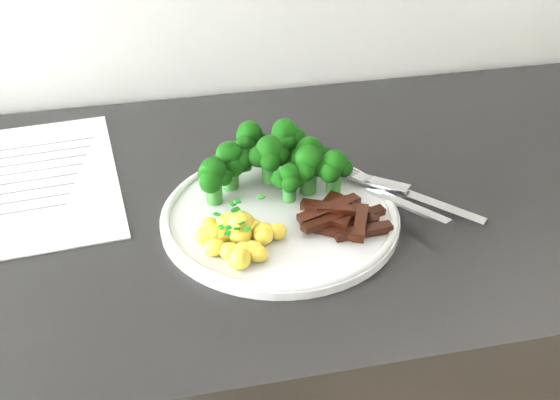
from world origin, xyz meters
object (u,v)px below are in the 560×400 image
at_px(broccoli, 275,158).
at_px(beef_strips, 340,216).
at_px(fork, 389,195).
at_px(potatoes, 239,235).
at_px(knife, 418,200).
at_px(recipe_paper, 28,182).
at_px(plate, 280,215).

bearing_deg(broccoli, beef_strips, -59.53).
bearing_deg(fork, potatoes, -165.60).
bearing_deg(knife, broccoli, 157.56).
bearing_deg(recipe_paper, broccoli, -15.80).
xyz_separation_m(recipe_paper, knife, (0.47, -0.15, 0.01)).
bearing_deg(broccoli, potatoes, -119.58).
bearing_deg(beef_strips, broccoli, 120.47).
distance_m(recipe_paper, potatoes, 0.32).
height_order(recipe_paper, broccoli, broccoli).
bearing_deg(broccoli, recipe_paper, 164.20).
height_order(recipe_paper, fork, fork).
height_order(recipe_paper, potatoes, potatoes).
bearing_deg(recipe_paper, beef_strips, -26.73).
xyz_separation_m(recipe_paper, potatoes, (0.24, -0.20, 0.02)).
distance_m(broccoli, beef_strips, 0.12).
relative_size(recipe_paper, potatoes, 3.25).
height_order(broccoli, potatoes, broccoli).
bearing_deg(fork, knife, -7.02).
bearing_deg(broccoli, knife, -22.44).
bearing_deg(plate, knife, -1.57).
bearing_deg(potatoes, plate, 41.20).
height_order(broccoli, fork, broccoli).
distance_m(recipe_paper, broccoli, 0.32).
bearing_deg(fork, broccoli, 153.71).
height_order(beef_strips, knife, beef_strips).
bearing_deg(beef_strips, knife, 14.96).
relative_size(broccoli, potatoes, 1.82).
distance_m(recipe_paper, beef_strips, 0.41).
xyz_separation_m(beef_strips, fork, (0.07, 0.03, -0.00)).
bearing_deg(plate, recipe_paper, 153.44).
xyz_separation_m(potatoes, beef_strips, (0.12, 0.02, -0.00)).
distance_m(fork, knife, 0.04).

